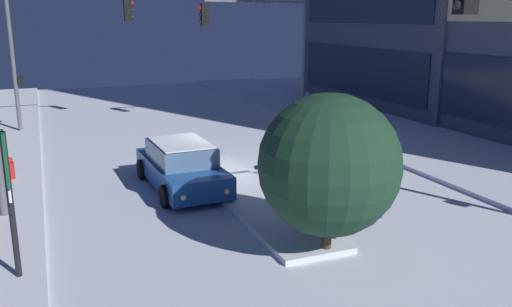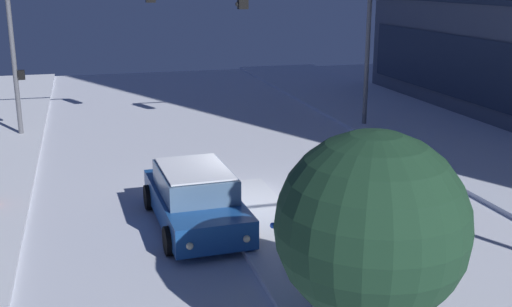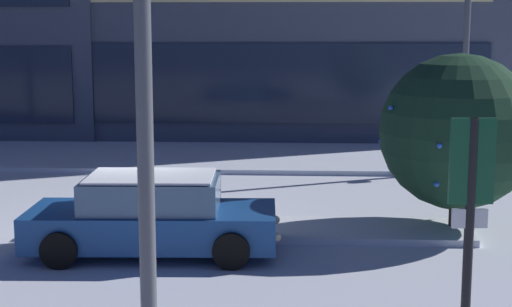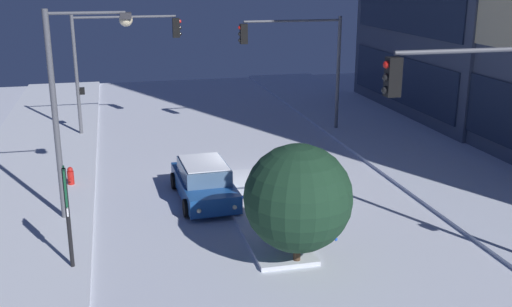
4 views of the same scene
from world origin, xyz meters
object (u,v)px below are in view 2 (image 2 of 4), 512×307
object	(u,v)px
car_near	(195,198)
decorated_tree_median	(371,226)
traffic_light_corner_near_left	(70,20)
traffic_light_corner_far_left	(316,21)

from	to	relation	value
car_near	decorated_tree_median	size ratio (longest dim) A/B	1.29
traffic_light_corner_near_left	decorated_tree_median	size ratio (longest dim) A/B	1.72
traffic_light_corner_far_left	car_near	bearing A→B (deg)	53.80
traffic_light_corner_far_left	decorated_tree_median	bearing A→B (deg)	72.66
traffic_light_corner_near_left	traffic_light_corner_far_left	xyz separation A→B (m)	(1.97, 9.19, -0.05)
car_near	decorated_tree_median	distance (m)	6.35
traffic_light_corner_far_left	decorated_tree_median	size ratio (longest dim) A/B	1.66
traffic_light_corner_near_left	traffic_light_corner_far_left	world-z (taller)	traffic_light_corner_near_left
traffic_light_corner_near_left	traffic_light_corner_far_left	bearing A→B (deg)	-12.09
car_near	traffic_light_corner_near_left	bearing A→B (deg)	-167.84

